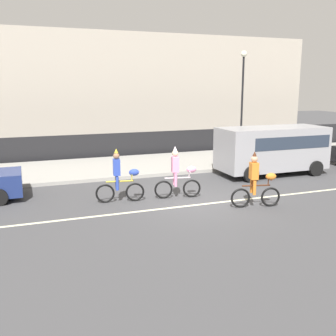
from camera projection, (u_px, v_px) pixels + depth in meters
ground_plane at (196, 200)px, 14.08m from camera, size 80.00×80.00×0.00m
road_centre_line at (202, 204)px, 13.62m from camera, size 36.00×0.14×0.01m
sidewalk_curb at (144, 165)px, 20.02m from camera, size 60.00×5.00×0.15m
fence_line at (129, 145)px, 22.56m from camera, size 40.00×0.08×1.40m
building_backdrop at (116, 89)px, 30.25m from camera, size 28.00×8.00×7.57m
parade_cyclist_cobalt at (120, 179)px, 13.74m from camera, size 1.71×0.53×1.92m
parade_cyclist_pink at (178, 175)px, 14.24m from camera, size 1.70×0.54×1.92m
parade_cyclist_orange at (257, 183)px, 13.15m from camera, size 1.69×0.58×1.92m
parked_van_grey at (273, 147)px, 18.01m from camera, size 5.00×2.22×2.18m
street_lamp_post at (243, 86)px, 23.08m from camera, size 0.36×0.36×5.86m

